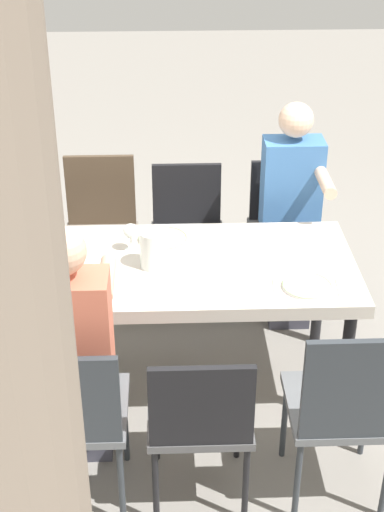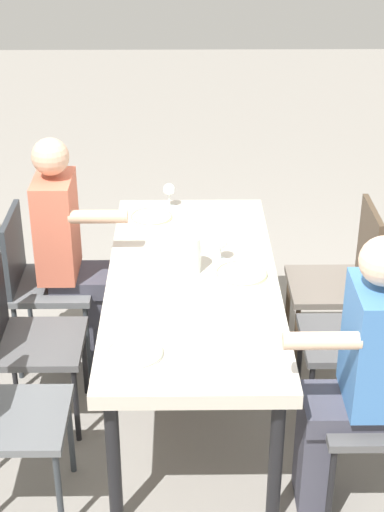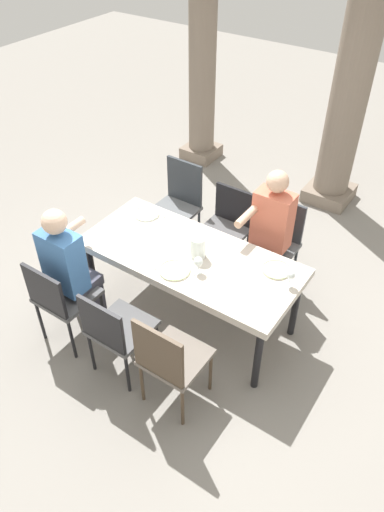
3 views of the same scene
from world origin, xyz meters
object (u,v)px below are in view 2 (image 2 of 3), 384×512
at_px(chair_east_north, 39,276).
at_px(wine_glass_1, 220,242).
at_px(chair_mid_south, 362,331).
at_px(diner_man_white, 70,249).
at_px(dining_table, 192,288).
at_px(wine_glass_2, 169,190).
at_px(water_pitcher, 188,256).
at_px(chair_mid_north, 23,335).
at_px(plate_2, 151,217).
at_px(chair_east_south, 345,275).
at_px(plate_1, 242,274).
at_px(plate_0, 135,353).
at_px(diner_woman_green, 355,372).

height_order(chair_east_north, wine_glass_1, chair_east_north).
bearing_deg(wine_glass_1, chair_mid_south, -113.96).
height_order(diner_man_white, wine_glass_1, diner_man_white).
height_order(dining_table, chair_mid_south, chair_mid_south).
distance_m(wine_glass_2, water_pitcher, 0.79).
relative_size(chair_mid_north, chair_mid_south, 0.98).
relative_size(plate_2, wine_glass_2, 1.61).
height_order(chair_east_south, plate_1, chair_east_south).
height_order(chair_east_north, plate_2, chair_east_north).
bearing_deg(plate_1, chair_mid_north, 97.72).
bearing_deg(plate_2, plate_0, 179.09).
relative_size(diner_man_white, plate_0, 5.64).
height_order(chair_mid_south, chair_east_north, chair_east_north).
height_order(chair_east_south, diner_woman_green, diner_woman_green).
distance_m(chair_mid_north, chair_east_north, 0.52).
distance_m(chair_mid_south, plate_1, 0.66).
xyz_separation_m(chair_mid_north, plate_0, (-0.53, -0.59, 0.25)).
relative_size(chair_mid_south, wine_glass_2, 5.94).
height_order(chair_mid_north, chair_mid_south, chair_mid_south).
relative_size(diner_man_white, water_pitcher, 6.96).
bearing_deg(dining_table, wine_glass_2, 8.45).
bearing_deg(plate_2, water_pitcher, -162.00).
xyz_separation_m(chair_mid_south, plate_2, (0.82, 1.06, 0.24)).
relative_size(chair_mid_south, chair_east_south, 0.93).
height_order(plate_1, wine_glass_2, wine_glass_2).
bearing_deg(chair_mid_north, wine_glass_1, -72.54).
bearing_deg(water_pitcher, chair_mid_north, 103.35).
relative_size(chair_mid_north, plate_2, 3.62).
relative_size(chair_mid_north, plate_0, 3.61).
bearing_deg(wine_glass_2, water_pitcher, -172.49).
height_order(plate_2, water_pitcher, water_pitcher).
bearing_deg(diner_man_white, diner_woman_green, -130.44).
distance_m(chair_mid_north, diner_woman_green, 1.63).
bearing_deg(chair_east_north, wine_glass_1, -102.42).
bearing_deg(wine_glass_1, chair_mid_north, 107.46).
xyz_separation_m(chair_east_north, chair_east_south, (0.00, -1.68, -0.00)).
distance_m(chair_mid_south, wine_glass_2, 1.41).
bearing_deg(water_pitcher, plate_1, -99.95).
height_order(dining_table, plate_2, plate_2).
xyz_separation_m(chair_mid_north, water_pitcher, (0.19, -0.81, 0.33)).
bearing_deg(chair_mid_south, diner_woman_green, 164.07).
xyz_separation_m(wine_glass_2, water_pitcher, (-0.78, -0.10, -0.02)).
bearing_deg(chair_mid_south, plate_0, 116.07).
bearing_deg(wine_glass_1, plate_2, 35.82).
xyz_separation_m(chair_east_north, wine_glass_2, (0.45, -0.71, 0.32)).
bearing_deg(chair_east_south, dining_table, 114.99).
xyz_separation_m(dining_table, chair_mid_north, (-0.13, 0.83, -0.18)).
xyz_separation_m(dining_table, wine_glass_2, (0.84, 0.13, 0.17)).
bearing_deg(chair_mid_south, water_pitcher, 77.33).
height_order(plate_1, plate_2, same).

